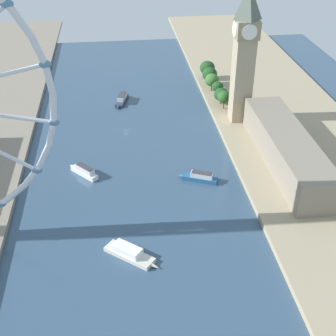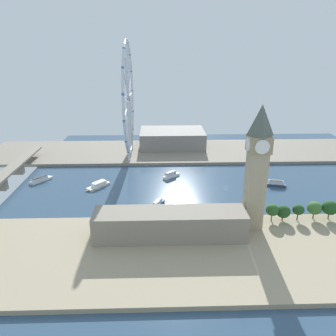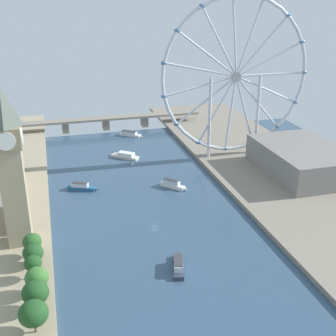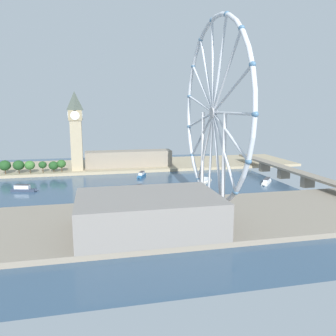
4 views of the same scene
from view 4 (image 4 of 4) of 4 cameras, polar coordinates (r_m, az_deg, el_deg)
The scene contains 14 objects.
ground_plane at distance 307.67m, azimuth -15.10°, elevation -3.34°, with size 377.54×377.54×0.00m, color #334C66.
riverbank_left at distance 409.03m, azimuth -14.49°, elevation 0.20°, with size 90.00×520.00×3.00m, color tan.
riverbank_right at distance 207.69m, azimuth -16.35°, elevation -9.53°, with size 90.00×520.00×3.00m, color gray.
clock_tower at distance 374.42m, azimuth -15.29°, elevation 6.23°, with size 14.79×14.79×83.95m.
parliament_block at distance 391.51m, azimuth -6.64°, elevation 1.59°, with size 22.00×97.67×18.11m, color gray.
tree_row_embankment at distance 376.12m, azimuth -22.25°, elevation 0.45°, with size 12.18×65.56×14.20m.
ferris_wheel at distance 224.59m, azimuth 7.66°, elevation 9.13°, with size 121.11×3.20×123.89m.
riverside_hall at distance 187.97m, azimuth -3.32°, elevation -7.56°, with size 53.26×77.70×19.71m, color gray.
river_bridge at distance 356.93m, azimuth 19.00°, elevation -0.23°, with size 189.54×12.12×11.71m.
tour_boat_0 at distance 311.46m, azimuth -23.22°, elevation -3.21°, with size 10.66×24.09×5.90m.
tour_boat_1 at distance 319.25m, azimuth 6.12°, elevation -2.20°, with size 23.69×20.41×4.84m.
tour_boat_2 at distance 284.12m, azimuth -5.44°, elevation -3.64°, with size 16.90×18.27×5.97m.
tour_boat_3 at distance 345.58m, azimuth -4.51°, elevation -1.17°, with size 21.65×11.92×5.49m.
tour_boat_4 at distance 327.87m, azimuth 16.32°, elevation -2.20°, with size 21.42×18.65×5.03m.
Camera 4 is at (299.15, 16.01, 70.09)m, focal length 36.08 mm.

